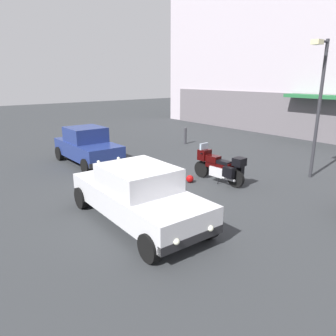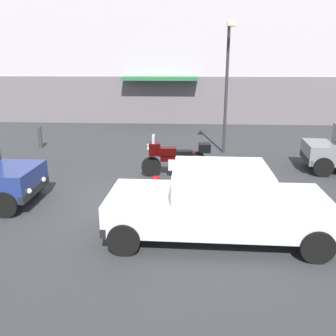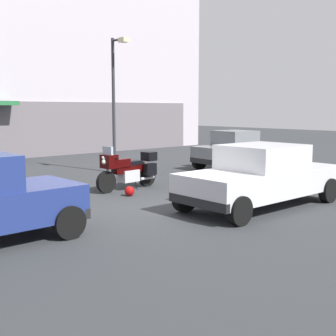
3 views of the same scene
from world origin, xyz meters
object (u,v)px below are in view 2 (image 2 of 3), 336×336
at_px(car_sedan_far, 218,203).
at_px(streetlamp_curbside, 227,77).
at_px(motorcycle, 178,158).
at_px(bollard_curbside, 40,136).
at_px(helmet, 156,180).

relative_size(car_sedan_far, streetlamp_curbside, 0.91).
distance_m(motorcycle, car_sedan_far, 4.30).
height_order(motorcycle, bollard_curbside, motorcycle).
xyz_separation_m(helmet, bollard_curbside, (-5.48, 4.56, 0.38)).
bearing_deg(car_sedan_far, motorcycle, 104.02).
relative_size(motorcycle, helmet, 8.09).
xyz_separation_m(motorcycle, bollard_curbside, (-6.11, 3.68, -0.10)).
bearing_deg(helmet, bollard_curbside, 140.27).
distance_m(motorcycle, helmet, 1.18).
relative_size(streetlamp_curbside, bollard_curbside, 5.13).
bearing_deg(streetlamp_curbside, helmet, -121.07).
distance_m(motorcycle, streetlamp_curbside, 4.36).
xyz_separation_m(streetlamp_curbside, bollard_curbside, (-7.90, 0.54, -2.53)).
xyz_separation_m(motorcycle, helmet, (-0.63, -0.88, -0.48)).
bearing_deg(helmet, car_sedan_far, -64.10).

